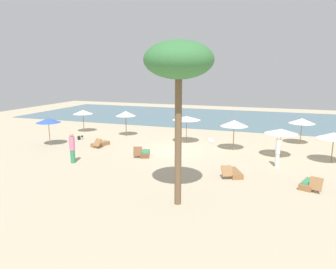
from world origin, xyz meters
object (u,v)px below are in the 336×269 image
Objects in this scene: surfboard at (211,140)px; palm_0 at (179,63)px; umbrella_6 at (83,112)px; umbrella_7 at (48,120)px; umbrella_2 at (302,121)px; umbrella_3 at (126,114)px; umbrella_4 at (187,118)px; lounger_2 at (309,184)px; person_1 at (72,148)px; lounger_3 at (233,173)px; umbrella_1 at (334,136)px; dog at (79,137)px; person_0 at (278,151)px; umbrella_0 at (234,123)px; umbrella_5 at (281,131)px; lounger_0 at (100,144)px; lounger_1 at (144,153)px.

palm_0 is at bearing -84.70° from surfboard.
umbrella_6 is 5.53m from umbrella_7.
umbrella_3 is (-14.48, -1.73, 0.14)m from umbrella_2.
umbrella_4 is 1.07× the size of umbrella_6.
surfboard is at bearing 127.54° from lounger_2.
umbrella_7 is 0.31× the size of palm_0.
person_1 is 10.28m from palm_0.
person_1 is (-5.26, -7.66, -1.05)m from umbrella_4.
palm_0 is (-5.64, -4.02, 5.88)m from lounger_2.
umbrella_1 is at bearing 39.34° from lounger_3.
umbrella_6 is 3.15× the size of dog.
umbrella_6 is 17.20m from lounger_3.
palm_0 reaches higher than umbrella_6.
umbrella_7 is 18.68m from lounger_2.
palm_0 reaches higher than umbrella_3.
lounger_3 is 0.92× the size of person_0.
surfboard is (-6.96, -1.02, -1.85)m from umbrella_2.
umbrella_0 is at bearing -142.22° from umbrella_2.
lounger_3 reaches higher than dog.
umbrella_5 is 1.22× the size of lounger_3.
palm_0 is (8.71, -12.21, 4.03)m from umbrella_3.
umbrella_4 is 10.52m from umbrella_6.
lounger_0 is at bearing 137.58° from palm_0.
lounger_1 is at bearing -118.25° from surfboard.
person_1 is (-15.47, -5.39, -0.79)m from umbrella_1.
umbrella_4 is at bearing 148.13° from person_0.
person_1 is at bearing -175.03° from lounger_3.
lounger_0 is at bearing -27.14° from dog.
umbrella_0 is 6.42m from umbrella_1.
lounger_2 reaches higher than surfboard.
umbrella_1 is 16.40m from person_1.
umbrella_4 reaches higher than umbrella_5.
umbrella_0 reaches higher than lounger_1.
umbrella_1 is 1.01× the size of surfboard.
umbrella_0 is 1.08× the size of umbrella_1.
surfboard is at bearing 95.30° from palm_0.
umbrella_4 is 7.38m from umbrella_5.
dog is (-17.51, 5.63, -0.01)m from lounger_2.
umbrella_5 is at bearing 7.95° from umbrella_7.
palm_0 is 16.39m from dog.
person_0 is at bearing 2.15° from lounger_1.
lounger_3 is 7.65m from palm_0.
umbrella_1 is 0.96× the size of umbrella_7.
lounger_2 is (-1.68, -5.06, -1.60)m from umbrella_1.
umbrella_0 is 1.04× the size of umbrella_5.
umbrella_0 is at bearing 97.82° from lounger_3.
umbrella_0 is 1.29× the size of lounger_2.
umbrella_5 is 1.12× the size of person_0.
dog is (0.84, 2.63, -1.81)m from umbrella_7.
umbrella_7 is at bearing -174.14° from umbrella_1.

